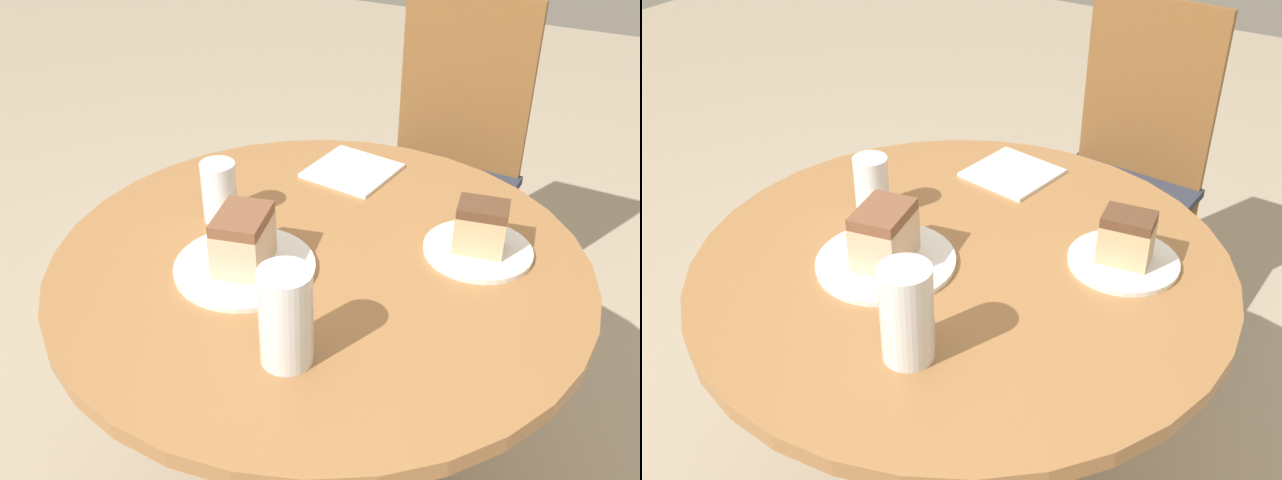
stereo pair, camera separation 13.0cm
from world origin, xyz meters
The scene contains 9 objects.
table centered at (0.00, 0.00, 0.56)m, with size 0.95×0.95×0.76m.
chair centered at (-0.02, 0.87, 0.50)m, with size 0.43×0.48×0.98m.
plate_near centered at (0.25, 0.14, 0.77)m, with size 0.19×0.19×0.01m.
plate_far centered at (-0.11, -0.08, 0.77)m, with size 0.25×0.25×0.01m.
cake_slice_near centered at (0.25, 0.14, 0.82)m, with size 0.10×0.08×0.09m.
cake_slice_far centered at (-0.11, -0.08, 0.82)m, with size 0.10×0.12×0.10m.
glass_lemonade centered at (-0.23, 0.04, 0.81)m, with size 0.07×0.07×0.12m.
glass_water centered at (0.06, -0.25, 0.83)m, with size 0.08×0.08×0.16m.
napkin_stack centered at (-0.07, 0.32, 0.77)m, with size 0.19×0.19×0.01m.
Camera 1 is at (0.45, -0.98, 1.52)m, focal length 42.00 mm.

